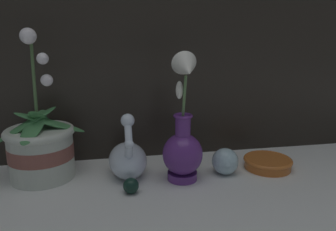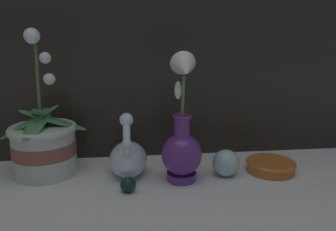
{
  "view_description": "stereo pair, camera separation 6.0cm",
  "coord_description": "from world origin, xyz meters",
  "px_view_note": "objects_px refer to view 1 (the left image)",
  "views": [
    {
      "loc": [
        -0.12,
        -0.67,
        0.38
      ],
      "look_at": [
        0.03,
        0.14,
        0.17
      ],
      "focal_mm": 35.0,
      "sensor_mm": 36.0,
      "label": 1
    },
    {
      "loc": [
        -0.06,
        -0.68,
        0.38
      ],
      "look_at": [
        0.03,
        0.14,
        0.17
      ],
      "focal_mm": 35.0,
      "sensor_mm": 36.0,
      "label": 2
    }
  ],
  "objects_px": {
    "swan_figurine": "(128,158)",
    "glass_sphere": "(225,161)",
    "amber_dish": "(268,162)",
    "orchid_potted_plant": "(41,147)",
    "blue_vase": "(183,142)"
  },
  "relations": [
    {
      "from": "swan_figurine",
      "to": "glass_sphere",
      "type": "bearing_deg",
      "value": -8.7
    },
    {
      "from": "orchid_potted_plant",
      "to": "blue_vase",
      "type": "height_order",
      "value": "orchid_potted_plant"
    },
    {
      "from": "orchid_potted_plant",
      "to": "blue_vase",
      "type": "bearing_deg",
      "value": -13.23
    },
    {
      "from": "amber_dish",
      "to": "orchid_potted_plant",
      "type": "bearing_deg",
      "value": 175.05
    },
    {
      "from": "blue_vase",
      "to": "amber_dish",
      "type": "relative_size",
      "value": 2.46
    },
    {
      "from": "blue_vase",
      "to": "amber_dish",
      "type": "xyz_separation_m",
      "value": [
        0.26,
        0.03,
        -0.09
      ]
    },
    {
      "from": "orchid_potted_plant",
      "to": "glass_sphere",
      "type": "xyz_separation_m",
      "value": [
        0.48,
        -0.07,
        -0.05
      ]
    },
    {
      "from": "glass_sphere",
      "to": "blue_vase",
      "type": "bearing_deg",
      "value": -171.88
    },
    {
      "from": "glass_sphere",
      "to": "orchid_potted_plant",
      "type": "bearing_deg",
      "value": 172.03
    },
    {
      "from": "swan_figurine",
      "to": "blue_vase",
      "type": "height_order",
      "value": "blue_vase"
    },
    {
      "from": "swan_figurine",
      "to": "amber_dish",
      "type": "relative_size",
      "value": 1.4
    },
    {
      "from": "orchid_potted_plant",
      "to": "swan_figurine",
      "type": "bearing_deg",
      "value": -7.11
    },
    {
      "from": "orchid_potted_plant",
      "to": "swan_figurine",
      "type": "relative_size",
      "value": 2.03
    },
    {
      "from": "glass_sphere",
      "to": "amber_dish",
      "type": "height_order",
      "value": "glass_sphere"
    },
    {
      "from": "swan_figurine",
      "to": "amber_dish",
      "type": "xyz_separation_m",
      "value": [
        0.39,
        -0.03,
        -0.03
      ]
    }
  ]
}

